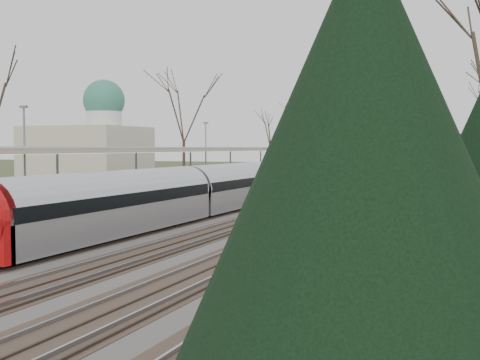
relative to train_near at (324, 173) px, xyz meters
The scene contains 9 objects.
track_bed 5.25m from the train_near, 56.86° to the left, with size 24.00×160.00×0.22m.
platform 14.83m from the train_near, 116.28° to the right, with size 3.50×69.00×1.00m, color #9E9B93.
canopy 19.11m from the train_near, 110.22° to the right, with size 4.10×50.00×3.11m.
dome_building 23.18m from the train_near, 146.40° to the right, with size 10.00×8.00×10.30m.
signal_gantry 34.51m from the train_near, 85.34° to the left, with size 21.00×0.59×6.08m.
evergreen_clump 53.96m from the train_near, 74.49° to the right, with size 5.90×7.10×6.50m.
tree_west_far 16.14m from the train_near, 169.20° to the right, with size 5.50×5.50×11.33m.
train_near is the anchor object (origin of this frame).
train_far 32.25m from the train_near, 77.47° to the left, with size 2.62×45.21×3.05m.
Camera 1 is at (12.76, -8.63, 4.06)m, focal length 45.00 mm.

